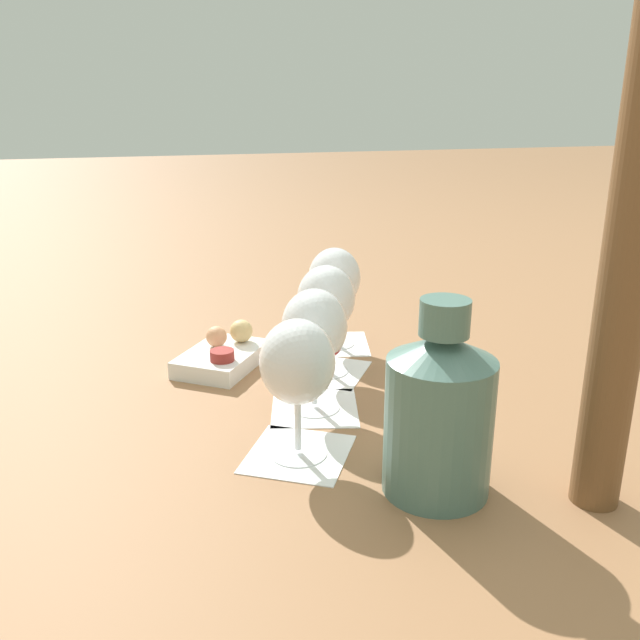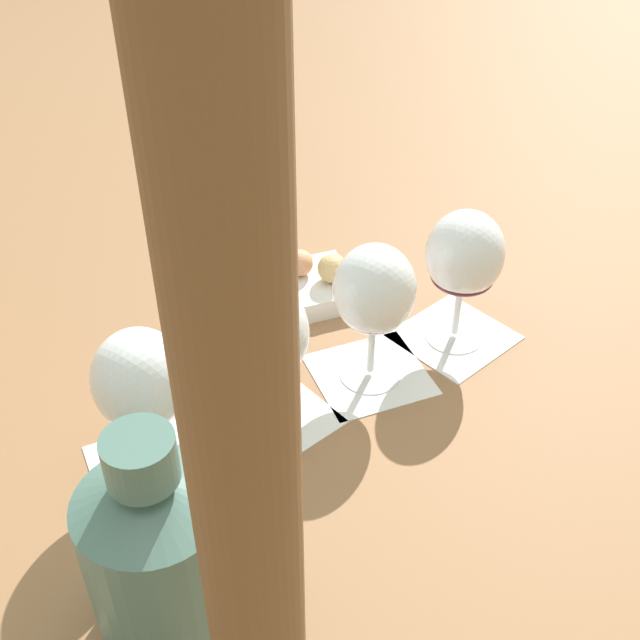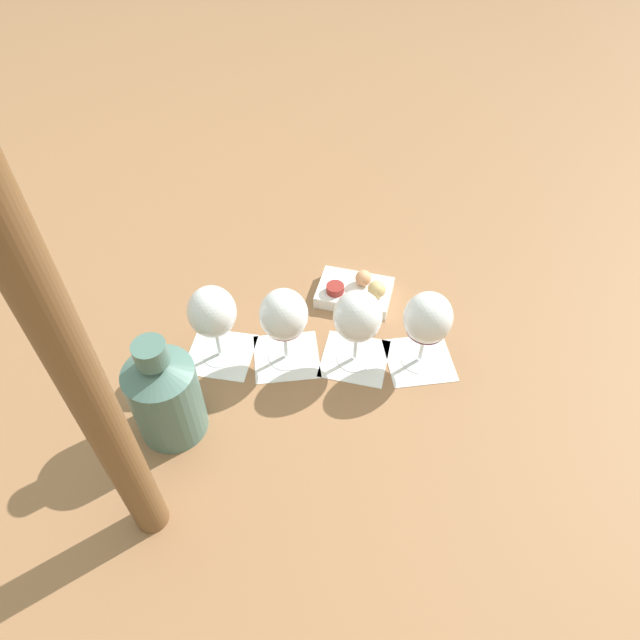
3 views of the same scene
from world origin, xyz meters
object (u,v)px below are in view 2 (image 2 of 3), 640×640
(wine_glass_0, at_px, (141,386))
(ceramic_vase, at_px, (159,551))
(wine_glass_2, at_px, (374,296))
(wine_glass_3, at_px, (464,259))
(wine_glass_1, at_px, (265,339))
(snack_dish, at_px, (297,287))

(wine_glass_0, height_order, ceramic_vase, ceramic_vase)
(wine_glass_2, relative_size, wine_glass_3, 1.00)
(wine_glass_1, bearing_deg, snack_dish, 27.35)
(wine_glass_1, height_order, wine_glass_2, same)
(wine_glass_0, height_order, snack_dish, wine_glass_0)
(wine_glass_0, distance_m, ceramic_vase, 0.16)
(wine_glass_3, height_order, snack_dish, wine_glass_3)
(wine_glass_0, xyz_separation_m, wine_glass_2, (0.22, -0.10, -0.00))
(wine_glass_0, xyz_separation_m, ceramic_vase, (-0.11, -0.12, -0.02))
(wine_glass_1, xyz_separation_m, ceramic_vase, (-0.22, -0.07, -0.02))
(wine_glass_1, bearing_deg, wine_glass_0, 155.59)
(wine_glass_3, xyz_separation_m, snack_dish, (-0.04, 0.19, -0.09))
(wine_glass_0, bearing_deg, ceramic_vase, -132.20)
(wine_glass_3, bearing_deg, ceramic_vase, 176.61)
(wine_glass_1, relative_size, wine_glass_3, 1.00)
(wine_glass_3, relative_size, snack_dish, 0.92)
(ceramic_vase, relative_size, snack_dish, 1.18)
(wine_glass_3, xyz_separation_m, ceramic_vase, (-0.44, 0.03, -0.02))
(wine_glass_1, height_order, wine_glass_3, same)
(wine_glass_1, xyz_separation_m, snack_dish, (0.18, 0.09, -0.09))
(wine_glass_0, bearing_deg, wine_glass_2, -23.85)
(wine_glass_0, bearing_deg, wine_glass_1, -24.41)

